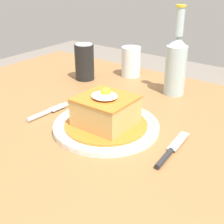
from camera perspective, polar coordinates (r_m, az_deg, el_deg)
dining_table at (r=0.87m, az=0.79°, el=-7.99°), size 1.29×0.87×0.72m
main_plate at (r=0.78m, az=-0.88°, el=-2.56°), size 0.26×0.26×0.02m
sandwich_meal at (r=0.76m, az=-0.90°, el=-0.14°), size 0.20×0.20×0.10m
fork at (r=0.87m, az=-11.90°, el=-0.14°), size 0.02×0.14×0.01m
knife at (r=0.69m, az=10.12°, el=-7.24°), size 0.03×0.17×0.01m
soda_can at (r=1.11m, az=-4.96°, el=8.93°), size 0.07×0.07×0.12m
beer_bottle_clear at (r=0.99m, az=11.40°, el=8.68°), size 0.06×0.06×0.27m
drinking_glass at (r=1.15m, az=3.42°, el=8.65°), size 0.07×0.07×0.10m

